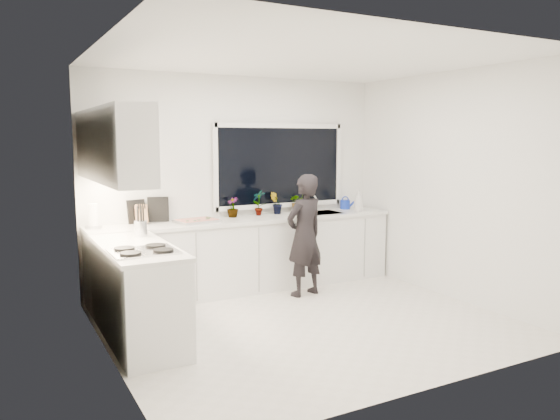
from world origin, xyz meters
TOP-DOWN VIEW (x-y plane):
  - floor at (0.00, 0.00)m, footprint 4.00×3.50m
  - wall_back at (0.00, 1.76)m, footprint 4.00×0.02m
  - wall_left at (-2.01, 0.00)m, footprint 0.02×3.50m
  - wall_right at (2.01, 0.00)m, footprint 0.02×3.50m
  - ceiling at (0.00, 0.00)m, footprint 4.00×3.50m
  - window at (0.60, 1.73)m, footprint 1.80×0.02m
  - base_cabinets_back at (0.00, 1.45)m, footprint 3.92×0.58m
  - base_cabinets_left at (-1.67, 0.35)m, footprint 0.58×1.60m
  - countertop_back at (0.00, 1.44)m, footprint 3.94×0.62m
  - countertop_left at (-1.67, 0.35)m, footprint 0.62×1.60m
  - upper_cabinets at (-1.79, 0.70)m, footprint 0.34×2.10m
  - sink at (1.05, 1.45)m, footprint 0.58×0.42m
  - faucet at (1.05, 1.65)m, footprint 0.03×0.03m
  - stovetop at (-1.69, -0.00)m, footprint 0.56×0.48m
  - person at (0.50, 0.90)m, footprint 0.61×0.47m
  - pizza_tray at (-0.69, 1.42)m, footprint 0.52×0.42m
  - pizza at (-0.69, 1.42)m, footprint 0.48×0.37m
  - watering_can at (1.59, 1.61)m, footprint 0.16×0.16m
  - paper_towel_roll at (-1.85, 1.55)m, footprint 0.14×0.14m
  - knife_block at (-1.31, 1.59)m, footprint 0.14×0.11m
  - utensil_crock at (-1.51, 0.80)m, footprint 0.14×0.14m
  - picture_frame_large at (-1.34, 1.69)m, footprint 0.22×0.06m
  - picture_frame_small at (-1.08, 1.69)m, footprint 0.25×0.08m
  - herb_plants at (0.51, 1.61)m, footprint 1.21×0.27m
  - soap_bottles at (1.59, 1.30)m, footprint 0.14×0.14m

SIDE VIEW (x-z plane):
  - floor at x=0.00m, z-range -0.02..0.00m
  - base_cabinets_back at x=0.00m, z-range 0.00..0.88m
  - base_cabinets_left at x=-1.67m, z-range 0.00..0.88m
  - person at x=0.50m, z-range 0.00..1.49m
  - sink at x=1.05m, z-range 0.80..0.94m
  - countertop_back at x=0.00m, z-range 0.88..0.92m
  - countertop_left at x=-1.67m, z-range 0.88..0.92m
  - stovetop at x=-1.69m, z-range 0.92..0.95m
  - pizza_tray at x=-0.69m, z-range 0.92..0.95m
  - pizza at x=-0.69m, z-range 0.95..0.96m
  - watering_can at x=1.59m, z-range 0.92..1.05m
  - utensil_crock at x=-1.51m, z-range 0.92..1.08m
  - faucet at x=1.05m, z-range 0.92..1.14m
  - knife_block at x=-1.31m, z-range 0.92..1.14m
  - paper_towel_roll at x=-1.85m, z-range 0.92..1.18m
  - soap_bottles at x=1.59m, z-range 0.91..1.21m
  - picture_frame_large at x=-1.34m, z-range 0.92..1.20m
  - herb_plants at x=0.51m, z-range 0.90..1.23m
  - picture_frame_small at x=-1.08m, z-range 0.92..1.22m
  - wall_back at x=0.00m, z-range 0.00..2.70m
  - wall_left at x=-2.01m, z-range 0.00..2.70m
  - wall_right at x=2.01m, z-range 0.00..2.70m
  - window at x=0.60m, z-range 1.05..2.05m
  - upper_cabinets at x=-1.79m, z-range 1.50..2.20m
  - ceiling at x=0.00m, z-range 2.70..2.72m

